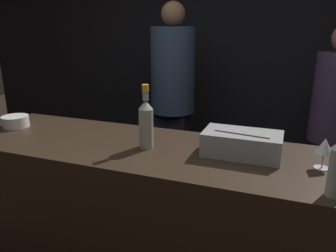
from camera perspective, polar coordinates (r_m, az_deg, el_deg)
name	(u,v)px	position (r m, az deg, el deg)	size (l,w,h in m)	color
wall_back_chalkboard	(233,47)	(3.55, 11.24, 13.30)	(6.40, 0.06, 2.80)	black
bar_counter	(166,226)	(2.01, -0.36, -16.99)	(2.47, 0.69, 0.97)	#2D2116
ice_bin_with_bottles	(242,143)	(1.72, 12.80, -2.86)	(0.39, 0.22, 0.13)	#9EA0A5
bowl_white	(15,121)	(2.39, -25.04, 0.78)	(0.17, 0.17, 0.07)	silver
wine_glass	(325,147)	(1.67, 25.61, -3.32)	(0.08, 0.08, 0.15)	silver
rose_wine_bottle	(146,122)	(1.77, -3.86, 0.73)	(0.08, 0.08, 0.35)	#9EA899
person_in_hoodie	(173,94)	(3.04, 0.84, 5.63)	(0.40, 0.40, 1.82)	black
person_blond_tee	(334,120)	(2.88, 26.97, 0.91)	(0.37, 0.37, 1.63)	black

